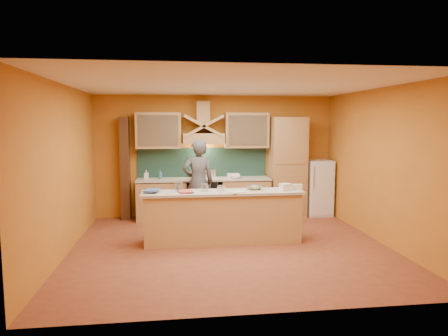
{
  "coord_description": "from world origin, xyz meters",
  "views": [
    {
      "loc": [
        -0.98,
        -6.74,
        2.16
      ],
      "look_at": [
        -0.0,
        0.9,
        1.3
      ],
      "focal_mm": 32.0,
      "sensor_mm": 36.0,
      "label": 1
    }
  ],
  "objects": [
    {
      "name": "kitchen_scale",
      "position": [
        -0.14,
        0.2,
        1.0
      ],
      "size": [
        0.16,
        0.16,
        0.1
      ],
      "primitive_type": "cube",
      "rotation": [
        0.0,
        0.0,
        -0.38
      ],
      "color": "white",
      "rests_on": "island_top"
    },
    {
      "name": "person",
      "position": [
        -0.46,
        1.62,
        0.91
      ],
      "size": [
        0.71,
        0.51,
        1.83
      ],
      "primitive_type": "imported",
      "rotation": [
        0.0,
        0.0,
        3.25
      ],
      "color": "#4C4C51",
      "rests_on": "floor"
    },
    {
      "name": "trim_column_left",
      "position": [
        -2.05,
        2.35,
        1.15
      ],
      "size": [
        0.2,
        0.3,
        2.3
      ],
      "primitive_type": "cube",
      "color": "#472816",
      "rests_on": "floor"
    },
    {
      "name": "book_upper",
      "position": [
        -1.48,
        0.36,
        0.98
      ],
      "size": [
        0.32,
        0.39,
        0.03
      ],
      "primitive_type": "imported",
      "rotation": [
        0.0,
        0.0,
        -0.22
      ],
      "color": "#39547E",
      "rests_on": "island_top"
    },
    {
      "name": "pot_small",
      "position": [
        -0.27,
        2.28,
        0.96
      ],
      "size": [
        0.23,
        0.23,
        0.13
      ],
      "primitive_type": "cylinder",
      "rotation": [
        0.0,
        0.0,
        0.41
      ],
      "color": "#BBB9C1",
      "rests_on": "stove"
    },
    {
      "name": "base_cabinet_left",
      "position": [
        -1.25,
        2.2,
        0.43
      ],
      "size": [
        1.1,
        0.6,
        0.86
      ],
      "primitive_type": "cube",
      "color": "tan",
      "rests_on": "floor"
    },
    {
      "name": "jar_small",
      "position": [
        -0.42,
        0.34,
        1.01
      ],
      "size": [
        0.16,
        0.16,
        0.13
      ],
      "primitive_type": "cylinder",
      "rotation": [
        0.0,
        0.0,
        -0.29
      ],
      "color": "silver",
      "rests_on": "island_top"
    },
    {
      "name": "floor",
      "position": [
        0.0,
        0.0,
        0.0
      ],
      "size": [
        5.5,
        5.0,
        0.01
      ],
      "primitive_type": "cube",
      "color": "brown",
      "rests_on": "ground"
    },
    {
      "name": "wall_front",
      "position": [
        0.0,
        -2.5,
        1.4
      ],
      "size": [
        5.5,
        0.02,
        2.8
      ],
      "primitive_type": "cube",
      "color": "#C07625",
      "rests_on": "floor"
    },
    {
      "name": "wall_left",
      "position": [
        -2.75,
        0.0,
        1.4
      ],
      "size": [
        0.02,
        5.0,
        2.8
      ],
      "primitive_type": "cube",
      "color": "#C07625",
      "rests_on": "floor"
    },
    {
      "name": "cloth",
      "position": [
        0.13,
        0.12,
        0.95
      ],
      "size": [
        0.33,
        0.31,
        0.02
      ],
      "primitive_type": "cube",
      "rotation": [
        0.0,
        0.0,
        0.51
      ],
      "color": "#C9ACA5",
      "rests_on": "island_top"
    },
    {
      "name": "jar_large",
      "position": [
        -0.88,
        0.44,
        1.02
      ],
      "size": [
        0.17,
        0.17,
        0.15
      ],
      "primitive_type": "cylinder",
      "rotation": [
        0.0,
        0.0,
        -0.16
      ],
      "color": "silver",
      "rests_on": "island_top"
    },
    {
      "name": "mixing_bowl",
      "position": [
        0.5,
        0.4,
        0.98
      ],
      "size": [
        0.34,
        0.34,
        0.07
      ],
      "primitive_type": "imported",
      "rotation": [
        0.0,
        0.0,
        0.26
      ],
      "color": "white",
      "rests_on": "island_top"
    },
    {
      "name": "pot_large",
      "position": [
        -0.49,
        2.07,
        0.98
      ],
      "size": [
        0.27,
        0.27,
        0.17
      ],
      "primitive_type": "cylinder",
      "rotation": [
        0.0,
        0.0,
        0.02
      ],
      "color": "silver",
      "rests_on": "stove"
    },
    {
      "name": "upper_cabinet_right",
      "position": [
        0.7,
        2.33,
        2.0
      ],
      "size": [
        1.0,
        0.35,
        0.8
      ],
      "primitive_type": "cube",
      "color": "tan",
      "rests_on": "wall_back"
    },
    {
      "name": "range_hood",
      "position": [
        -0.3,
        2.25,
        1.82
      ],
      "size": [
        0.92,
        0.5,
        0.24
      ],
      "primitive_type": "cube",
      "color": "tan",
      "rests_on": "wall_back"
    },
    {
      "name": "soap_bottle_b",
      "position": [
        -1.27,
        2.23,
        1.02
      ],
      "size": [
        0.09,
        0.09,
        0.21
      ],
      "primitive_type": "imported",
      "rotation": [
        0.0,
        0.0,
        0.07
      ],
      "color": "#32678B",
      "rests_on": "counter_top"
    },
    {
      "name": "ceiling",
      "position": [
        0.0,
        0.0,
        2.8
      ],
      "size": [
        5.5,
        5.0,
        0.01
      ],
      "primitive_type": "cube",
      "color": "white",
      "rests_on": "wall_back"
    },
    {
      "name": "book_lower",
      "position": [
        -0.89,
        0.24,
        0.96
      ],
      "size": [
        0.3,
        0.36,
        0.03
      ],
      "primitive_type": "imported",
      "rotation": [
        0.0,
        0.0,
        0.17
      ],
      "color": "#BE4843",
      "rests_on": "island_top"
    },
    {
      "name": "wall_back",
      "position": [
        0.0,
        2.5,
        1.4
      ],
      "size": [
        5.5,
        0.02,
        2.8
      ],
      "primitive_type": "cube",
      "color": "#C07625",
      "rests_on": "floor"
    },
    {
      "name": "bowl_back",
      "position": [
        0.41,
        2.07,
        0.95
      ],
      "size": [
        0.25,
        0.25,
        0.06
      ],
      "primitive_type": "imported",
      "rotation": [
        0.0,
        0.0,
        0.27
      ],
      "color": "white",
      "rests_on": "counter_top"
    },
    {
      "name": "dish_rack",
      "position": [
        0.38,
        2.21,
        0.97
      ],
      "size": [
        0.27,
        0.22,
        0.1
      ],
      "primitive_type": "cube",
      "rotation": [
        0.0,
        0.0,
        0.01
      ],
      "color": "white",
      "rests_on": "counter_top"
    },
    {
      "name": "grocery_bag_a",
      "position": [
        1.04,
        0.24,
        1.01
      ],
      "size": [
        0.23,
        0.2,
        0.12
      ],
      "primitive_type": "cube",
      "rotation": [
        0.0,
        0.0,
        0.3
      ],
      "color": "beige",
      "rests_on": "island_top"
    },
    {
      "name": "counter_top",
      "position": [
        -0.3,
        2.2,
        0.9
      ],
      "size": [
        3.0,
        0.62,
        0.04
      ],
      "primitive_type": "cube",
      "color": "#BAB09D",
      "rests_on": "base_cabinet_left"
    },
    {
      "name": "grocery_bag_b",
      "position": [
        1.28,
        0.27,
        1.0
      ],
      "size": [
        0.19,
        0.16,
        0.1
      ],
      "primitive_type": "cube",
      "rotation": [
        0.0,
        0.0,
        -0.19
      ],
      "color": "beige",
      "rests_on": "island_top"
    },
    {
      "name": "island_body",
      "position": [
        -0.1,
        0.3,
        0.44
      ],
      "size": [
        2.8,
        0.55,
        0.88
      ],
      "primitive_type": "cube",
      "color": "tan",
      "rests_on": "floor"
    },
    {
      "name": "backsplash",
      "position": [
        -0.3,
        2.48,
        1.25
      ],
      "size": [
        3.0,
        0.03,
        0.7
      ],
      "primitive_type": "cube",
      "color": "#18352E",
      "rests_on": "wall_back"
    },
    {
      "name": "soap_bottle_a",
      "position": [
        -1.58,
        2.23,
        1.02
      ],
      "size": [
        0.09,
        0.1,
        0.2
      ],
      "primitive_type": "imported",
      "rotation": [
        0.0,
        0.0,
        -0.03
      ],
      "color": "silver",
      "rests_on": "counter_top"
    },
    {
      "name": "base_cabinet_right",
      "position": [
        0.65,
        2.2,
        0.43
      ],
      "size": [
        1.1,
        0.6,
        0.86
      ],
      "primitive_type": "cube",
      "color": "tan",
      "rests_on": "floor"
    },
    {
      "name": "wall_right",
      "position": [
        2.75,
        0.0,
        1.4
      ],
      "size": [
        0.02,
        5.0,
        2.8
      ],
      "primitive_type": "cube",
      "color": "#C07625",
      "rests_on": "floor"
    },
    {
      "name": "fridge",
      "position": [
        2.4,
        2.2,
        0.65
      ],
      "size": [
        0.58,
        0.6,
        1.3
      ],
      "primitive_type": "cube",
      "color": "white",
      "rests_on": "floor"
    },
    {
      "name": "upper_cabinet_left",
      "position": [
        -1.3,
        2.33,
        2.0
      ],
      "size": [
        1.0,
        0.35,
        0.8
      ],
      "primitive_type": "cube",
      "color": "tan",
      "rests_on": "wall_back"
    },
    {
      "name": "island_top",
      "position": [
        -0.1,
        0.3,
        0.92
      ],
      "size": [
        2.9,
        0.62,
        0.05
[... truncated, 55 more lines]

